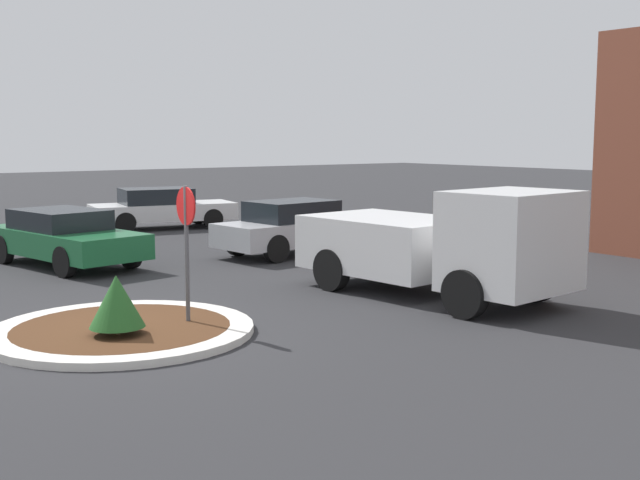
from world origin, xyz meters
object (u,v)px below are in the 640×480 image
(utility_truck, at_px, (440,244))
(parked_sedan_silver, at_px, (297,227))
(stop_sign, at_px, (186,232))
(parked_sedan_white, at_px, (161,208))
(parked_sedan_green, at_px, (64,237))

(utility_truck, relative_size, parked_sedan_silver, 1.20)
(stop_sign, bearing_deg, parked_sedan_silver, 133.43)
(parked_sedan_white, bearing_deg, parked_sedan_silver, -77.00)
(utility_truck, distance_m, parked_sedan_silver, 6.59)
(parked_sedan_silver, xyz_separation_m, parked_sedan_green, (-1.71, -5.69, -0.03))
(parked_sedan_silver, xyz_separation_m, parked_sedan_white, (-7.72, -0.34, -0.03))
(stop_sign, xyz_separation_m, utility_truck, (0.63, 5.11, -0.54))
(stop_sign, relative_size, utility_truck, 0.41)
(parked_sedan_silver, relative_size, parked_sedan_white, 0.94)
(parked_sedan_white, xyz_separation_m, parked_sedan_green, (6.01, -5.36, 0.00))
(stop_sign, distance_m, utility_truck, 5.18)
(utility_truck, height_order, parked_sedan_green, utility_truck)
(utility_truck, bearing_deg, stop_sign, -102.70)
(stop_sign, distance_m, parked_sedan_green, 7.64)
(parked_sedan_silver, height_order, parked_sedan_white, parked_sedan_silver)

